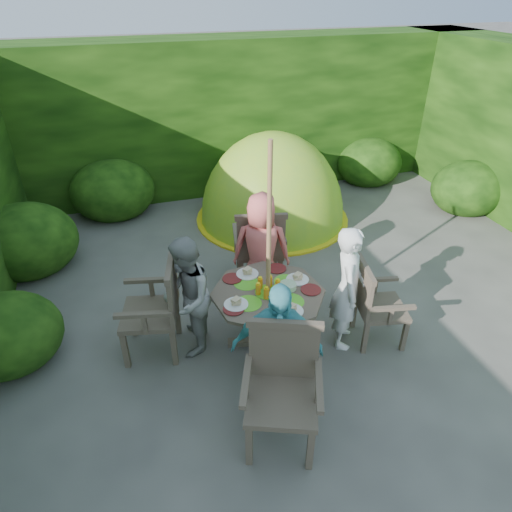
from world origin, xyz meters
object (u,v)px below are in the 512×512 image
object	(u,v)px
patio_table	(268,301)
child_front	(277,349)
child_back	(261,250)
garden_chair_left	(158,307)
dome_tent	(272,218)
child_right	(348,288)
child_left	(187,298)
garden_chair_back	(260,247)
parasol_pole	(269,255)
garden_chair_right	(375,303)
garden_chair_front	(282,385)

from	to	relation	value
patio_table	child_front	bearing A→B (deg)	-103.35
child_back	patio_table	bearing A→B (deg)	96.50
garden_chair_left	dome_tent	world-z (taller)	dome_tent
garden_chair_left	child_back	xyz separation A→B (m)	(1.24, 0.53, 0.13)
child_right	child_front	xyz separation A→B (m)	(-0.96, -0.60, -0.01)
child_left	child_back	size ratio (longest dim) A/B	0.94
patio_table	child_right	size ratio (longest dim) A/B	1.02
garden_chair_back	child_left	xyz separation A→B (m)	(-1.03, -0.88, 0.10)
parasol_pole	garden_chair_back	xyz separation A→B (m)	(0.25, 1.06, -0.56)
patio_table	child_right	distance (m)	0.80
parasol_pole	child_left	bearing A→B (deg)	166.93
garden_chair_right	garden_chair_left	world-z (taller)	garden_chair_left
dome_tent	garden_chair_back	bearing A→B (deg)	-124.87
parasol_pole	child_right	size ratio (longest dim) A/B	1.63
garden_chair_right	child_left	xyz separation A→B (m)	(-1.85, 0.43, 0.17)
child_right	child_left	xyz separation A→B (m)	(-1.56, 0.36, -0.03)
garden_chair_left	dome_tent	size ratio (longest dim) A/B	0.37
child_left	garden_chair_right	bearing A→B (deg)	90.82
parasol_pole	garden_chair_back	size ratio (longest dim) A/B	2.16
parasol_pole	garden_chair_left	distance (m)	1.22
garden_chair_back	child_right	size ratio (longest dim) A/B	0.75
garden_chair_front	child_right	bearing A→B (deg)	62.99
garden_chair_back	child_back	world-z (taller)	child_back
patio_table	dome_tent	xyz separation A→B (m)	(0.99, 2.73, -0.56)
garden_chair_left	child_front	world-z (taller)	child_front
child_right	child_front	size ratio (longest dim) A/B	1.02
garden_chair_right	parasol_pole	bearing A→B (deg)	88.84
garden_chair_left	dome_tent	bearing A→B (deg)	153.18
patio_table	garden_chair_left	bearing A→B (deg)	166.96
parasol_pole	child_left	size ratio (longest dim) A/B	1.72
garden_chair_front	child_right	xyz separation A→B (m)	(1.01, 0.88, 0.13)
patio_table	child_back	xyz separation A→B (m)	(0.18, 0.78, 0.12)
garden_chair_right	garden_chair_back	size ratio (longest dim) A/B	0.88
parasol_pole	garden_chair_right	distance (m)	1.27
garden_chair_front	child_back	bearing A→B (deg)	99.21
garden_chair_right	child_left	size ratio (longest dim) A/B	0.69
patio_table	parasol_pole	distance (m)	0.54
parasol_pole	child_front	distance (m)	0.91
garden_chair_left	child_right	distance (m)	1.89
garden_chair_right	garden_chair_front	world-z (taller)	garden_chair_front
patio_table	garden_chair_right	size ratio (longest dim) A/B	1.55
child_left	child_right	bearing A→B (deg)	90.87
parasol_pole	child_right	bearing A→B (deg)	-13.07
child_front	parasol_pole	bearing A→B (deg)	96.74
parasol_pole	child_left	distance (m)	0.92
garden_chair_left	child_back	size ratio (longest dim) A/B	0.75
dome_tent	parasol_pole	bearing A→B (deg)	-120.78
garden_chair_back	dome_tent	xyz separation A→B (m)	(0.75, 1.66, -0.54)
patio_table	garden_chair_left	xyz separation A→B (m)	(-1.07, 0.25, -0.02)
parasol_pole	garden_chair_front	distance (m)	1.22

